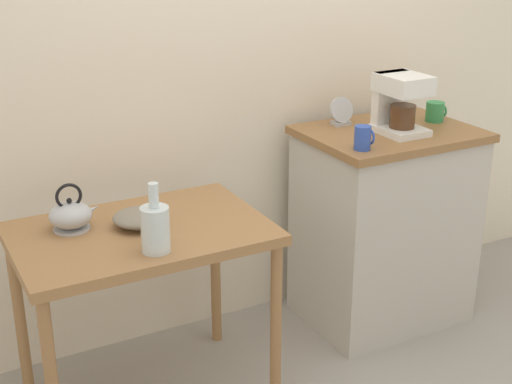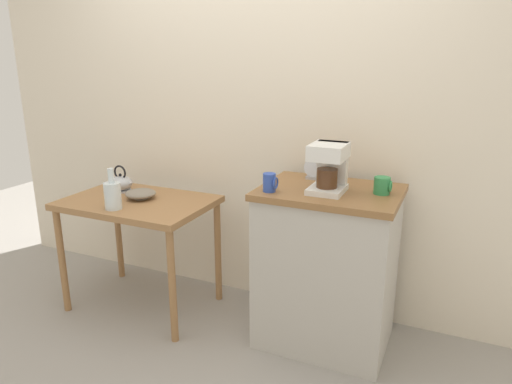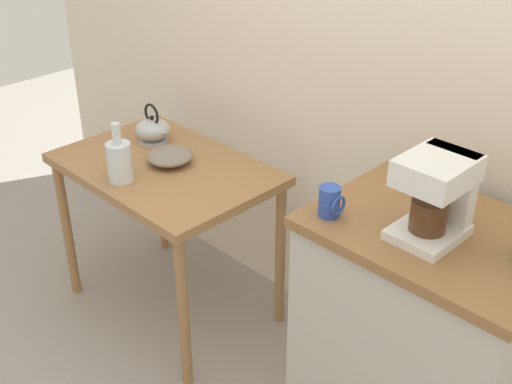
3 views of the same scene
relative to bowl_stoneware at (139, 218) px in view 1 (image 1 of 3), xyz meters
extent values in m
plane|color=gray|center=(0.62, 0.02, -0.78)|extent=(8.00, 8.00, 0.00)
cube|color=beige|center=(0.72, 0.48, 0.62)|extent=(4.40, 0.10, 2.80)
cube|color=#9E7044|center=(-0.01, -0.03, -0.05)|extent=(0.93, 0.62, 0.04)
cylinder|color=#9E7044|center=(0.42, -0.30, -0.43)|extent=(0.04, 0.04, 0.71)
cylinder|color=#9E7044|center=(-0.43, 0.24, -0.43)|extent=(0.04, 0.04, 0.71)
cylinder|color=#9E7044|center=(0.42, 0.24, -0.43)|extent=(0.04, 0.04, 0.71)
cube|color=#BCB7AD|center=(1.22, 0.08, -0.33)|extent=(0.72, 0.54, 0.89)
cube|color=olive|center=(1.22, 0.08, 0.13)|extent=(0.75, 0.57, 0.04)
cylinder|color=gray|center=(0.00, 0.00, -0.03)|extent=(0.09, 0.09, 0.01)
ellipsoid|color=gray|center=(0.00, 0.00, 0.00)|extent=(0.19, 0.19, 0.05)
cylinder|color=#B2B5BA|center=(-0.23, 0.09, -0.03)|extent=(0.13, 0.13, 0.01)
ellipsoid|color=#B2B5BA|center=(-0.23, 0.09, 0.02)|extent=(0.16, 0.16, 0.09)
cone|color=#B2B5BA|center=(-0.16, 0.09, 0.03)|extent=(0.08, 0.03, 0.06)
sphere|color=black|center=(-0.23, 0.09, 0.08)|extent=(0.02, 0.02, 0.02)
torus|color=black|center=(-0.23, 0.09, 0.10)|extent=(0.10, 0.01, 0.10)
cylinder|color=silver|center=(-0.02, -0.23, 0.05)|extent=(0.10, 0.10, 0.16)
cylinder|color=silver|center=(-0.02, -0.23, 0.17)|extent=(0.03, 0.03, 0.09)
cube|color=white|center=(1.21, 0.02, 0.17)|extent=(0.18, 0.22, 0.03)
cube|color=white|center=(1.21, 0.10, 0.28)|extent=(0.16, 0.05, 0.26)
cube|color=white|center=(1.21, 0.02, 0.37)|extent=(0.18, 0.22, 0.08)
cylinder|color=#4C2D19|center=(1.21, 0.01, 0.23)|extent=(0.11, 0.11, 0.10)
cylinder|color=#2D4CAD|center=(0.93, -0.09, 0.20)|extent=(0.07, 0.07, 0.10)
torus|color=#2D4CAD|center=(0.97, -0.09, 0.20)|extent=(0.01, 0.07, 0.07)
cylinder|color=#338C4C|center=(1.48, 0.11, 0.20)|extent=(0.08, 0.08, 0.09)
torus|color=#338C4C|center=(1.53, 0.11, 0.20)|extent=(0.01, 0.06, 0.06)
cube|color=#B2B5BA|center=(1.07, 0.26, 0.16)|extent=(0.08, 0.06, 0.02)
cylinder|color=#B2B5BA|center=(1.07, 0.26, 0.22)|extent=(0.12, 0.05, 0.12)
cylinder|color=black|center=(1.07, 0.25, 0.22)|extent=(0.10, 0.04, 0.10)
camera|label=1|loc=(-0.78, -2.38, 1.04)|focal=50.81mm
camera|label=2|loc=(1.84, -2.30, 0.85)|focal=32.72mm
camera|label=3|loc=(2.02, -1.50, 1.23)|focal=46.30mm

